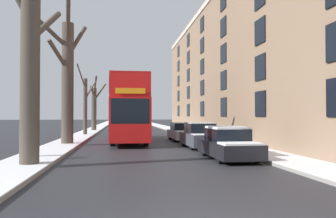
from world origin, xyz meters
TOP-DOWN VIEW (x-y plane):
  - sidewalk_left at (-5.26, 53.00)m, footprint 2.13×130.00m
  - sidewalk_right at (5.26, 53.00)m, footprint 2.13×130.00m
  - terrace_facade_right at (10.82, 22.97)m, footprint 9.10×46.50m
  - bare_tree_left_0 at (-4.99, 7.76)m, footprint 2.43×4.25m
  - bare_tree_left_1 at (-5.08, 16.76)m, footprint 3.21×4.20m
  - bare_tree_left_2 at (-5.01, 27.13)m, footprint 1.57×3.82m
  - bare_tree_left_3 at (-4.93, 36.32)m, footprint 1.88×3.64m
  - double_decker_bus at (-1.08, 19.56)m, footprint 2.50×11.33m
  - parked_car_0 at (3.15, 9.11)m, footprint 1.78×4.32m
  - parked_car_1 at (3.15, 14.38)m, footprint 1.76×4.33m
  - parked_car_2 at (3.15, 20.23)m, footprint 1.80×4.53m
  - pedestrian_left_sidewalk at (-5.79, 9.90)m, footprint 0.39×0.39m

SIDE VIEW (x-z plane):
  - sidewalk_left at x=-5.26m, z-range 0.00..0.16m
  - sidewalk_right at x=5.26m, z-range 0.00..0.16m
  - parked_car_2 at x=3.15m, z-range -0.05..1.35m
  - parked_car_0 at x=3.15m, z-range -0.06..1.38m
  - parked_car_1 at x=3.15m, z-range -0.06..1.45m
  - pedestrian_left_sidewalk at x=-5.79m, z-range 0.09..1.88m
  - double_decker_bus at x=-1.08m, z-range 0.30..4.84m
  - bare_tree_left_3 at x=-4.93m, z-range -0.27..6.39m
  - bare_tree_left_2 at x=-5.01m, z-range -0.33..6.45m
  - bare_tree_left_0 at x=-4.99m, z-range -0.20..8.28m
  - bare_tree_left_1 at x=-5.08m, z-range -0.17..9.08m
  - terrace_facade_right at x=10.82m, z-range 0.00..13.07m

